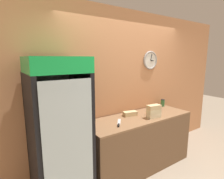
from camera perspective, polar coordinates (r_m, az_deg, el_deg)
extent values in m
cube|color=tan|center=(3.18, 4.66, 0.48)|extent=(5.20, 0.06, 2.70)
torus|color=gray|center=(3.47, 12.42, 9.29)|extent=(0.35, 0.04, 0.35)
cylinder|color=silver|center=(3.47, 12.42, 9.29)|extent=(0.29, 0.01, 0.29)
cube|color=black|center=(3.49, 12.97, 9.20)|extent=(0.08, 0.01, 0.02)
cube|color=black|center=(3.47, 12.74, 10.28)|extent=(0.04, 0.01, 0.12)
cube|color=brown|center=(3.20, 8.77, -16.72)|extent=(1.92, 0.65, 0.89)
cube|color=brown|center=(3.02, 9.01, -8.96)|extent=(1.92, 0.65, 0.02)
cube|color=black|center=(2.66, -18.98, -13.03)|extent=(0.65, 0.04, 1.72)
cube|color=black|center=(2.31, -24.25, -17.06)|extent=(0.05, 0.70, 1.72)
cube|color=black|center=(2.46, -9.88, -14.58)|extent=(0.05, 0.70, 1.72)
cube|color=white|center=(2.63, -18.82, -13.25)|extent=(0.55, 0.02, 1.62)
cube|color=silver|center=(2.06, -13.66, -19.85)|extent=(0.55, 0.01, 1.62)
cube|color=green|center=(2.10, -17.85, 7.78)|extent=(0.65, 0.63, 0.18)
cube|color=silver|center=(2.53, -16.18, -23.76)|extent=(0.53, 0.58, 0.01)
cube|color=silver|center=(2.34, -16.66, -15.87)|extent=(0.53, 0.58, 0.01)
cube|color=silver|center=(2.20, -17.17, -6.80)|extent=(0.53, 0.58, 0.01)
cylinder|color=navy|center=(2.21, -19.58, -25.00)|extent=(0.03, 0.03, 0.05)
cylinder|color=gold|center=(1.96, -13.58, -5.77)|extent=(0.06, 0.06, 0.18)
cylinder|color=gold|center=(1.93, -13.74, -2.07)|extent=(0.02, 0.02, 0.08)
cylinder|color=gold|center=(2.09, -15.39, -16.45)|extent=(0.08, 0.08, 0.17)
cylinder|color=gold|center=(2.04, -15.55, -13.48)|extent=(0.03, 0.03, 0.07)
cylinder|color=gold|center=(2.11, -12.32, -15.83)|extent=(0.06, 0.06, 0.18)
cylinder|color=gold|center=(2.06, -12.45, -12.63)|extent=(0.02, 0.02, 0.08)
cylinder|color=#5B2D19|center=(1.91, -20.32, -7.01)|extent=(0.07, 0.07, 0.15)
cylinder|color=#5B2D19|center=(1.88, -20.52, -3.80)|extent=(0.03, 0.03, 0.07)
cylinder|color=orange|center=(2.16, -9.82, -15.94)|extent=(0.07, 0.07, 0.12)
cylinder|color=orange|center=(2.12, -9.90, -13.80)|extent=(0.03, 0.03, 0.05)
cylinder|color=orange|center=(2.02, -9.59, -5.49)|extent=(0.06, 0.06, 0.16)
cylinder|color=orange|center=(2.00, -9.68, -2.38)|extent=(0.03, 0.03, 0.07)
cylinder|color=#5B2D19|center=(2.29, -14.40, -25.26)|extent=(0.07, 0.07, 0.15)
cylinder|color=#5B2D19|center=(2.24, -14.53, -23.06)|extent=(0.03, 0.03, 0.06)
cube|color=beige|center=(3.00, 13.42, -8.28)|extent=(0.24, 0.14, 0.07)
cube|color=beige|center=(2.97, 13.47, -6.96)|extent=(0.24, 0.14, 0.07)
cube|color=tan|center=(2.95, 13.53, -5.62)|extent=(0.24, 0.14, 0.07)
cube|color=tan|center=(3.03, 5.92, -7.83)|extent=(0.25, 0.16, 0.08)
cube|color=silver|center=(2.75, 2.34, -10.43)|extent=(0.19, 0.22, 0.00)
cube|color=black|center=(2.59, 2.16, -11.60)|extent=(0.09, 0.10, 0.02)
cylinder|color=#336B38|center=(3.73, 16.20, -4.27)|extent=(0.08, 0.08, 0.13)
cylinder|color=#262628|center=(3.71, 16.26, -3.17)|extent=(0.07, 0.07, 0.01)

